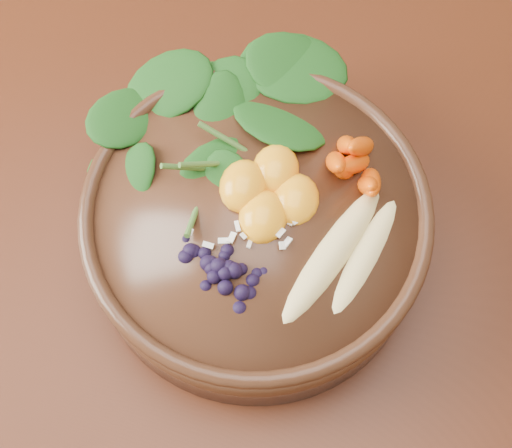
# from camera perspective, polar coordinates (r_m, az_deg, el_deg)

# --- Properties ---
(ground) EXTENTS (4.00, 4.00, 0.00)m
(ground) POSITION_cam_1_polar(r_m,az_deg,el_deg) (1.42, -6.57, -6.82)
(ground) COLOR #381E0F
(ground) RESTS_ON ground
(dining_table) EXTENTS (1.60, 0.90, 0.75)m
(dining_table) POSITION_cam_1_polar(r_m,az_deg,el_deg) (0.83, -11.36, 6.96)
(dining_table) COLOR #331C0C
(dining_table) RESTS_ON ground
(stoneware_bowl) EXTENTS (0.37, 0.37, 0.08)m
(stoneware_bowl) POSITION_cam_1_polar(r_m,az_deg,el_deg) (0.61, 0.00, -0.38)
(stoneware_bowl) COLOR #3F2517
(stoneware_bowl) RESTS_ON dining_table
(kale_heap) EXTENTS (0.24, 0.22, 0.04)m
(kale_heap) POSITION_cam_1_polar(r_m,az_deg,el_deg) (0.60, -0.74, 8.55)
(kale_heap) COLOR #1A4C17
(kale_heap) RESTS_ON stoneware_bowl
(carrot_cluster) EXTENTS (0.08, 0.08, 0.08)m
(carrot_cluster) POSITION_cam_1_polar(r_m,az_deg,el_deg) (0.57, 8.59, 6.52)
(carrot_cluster) COLOR #F24E04
(carrot_cluster) RESTS_ON stoneware_bowl
(banana_halves) EXTENTS (0.10, 0.15, 0.03)m
(banana_halves) POSITION_cam_1_polar(r_m,az_deg,el_deg) (0.55, 7.60, -1.90)
(banana_halves) COLOR #E0CC84
(banana_halves) RESTS_ON stoneware_bowl
(mandarin_cluster) EXTENTS (0.11, 0.11, 0.03)m
(mandarin_cluster) POSITION_cam_1_polar(r_m,az_deg,el_deg) (0.57, 1.10, 3.15)
(mandarin_cluster) COLOR orange
(mandarin_cluster) RESTS_ON stoneware_bowl
(blueberry_pile) EXTENTS (0.16, 0.14, 0.04)m
(blueberry_pile) POSITION_cam_1_polar(r_m,az_deg,el_deg) (0.54, -2.99, -2.99)
(blueberry_pile) COLOR black
(blueberry_pile) RESTS_ON stoneware_bowl
(coconut_flakes) EXTENTS (0.11, 0.10, 0.01)m
(coconut_flakes) POSITION_cam_1_polar(r_m,az_deg,el_deg) (0.57, -0.86, -0.31)
(coconut_flakes) COLOR white
(coconut_flakes) RESTS_ON stoneware_bowl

